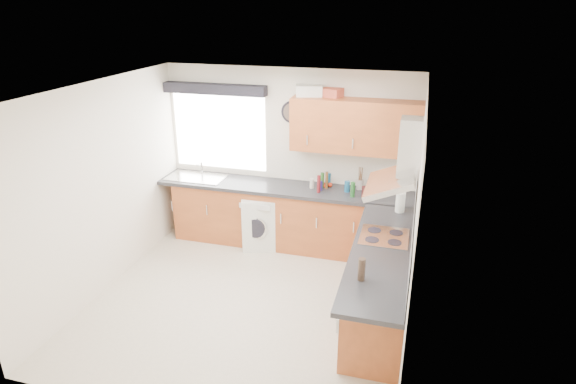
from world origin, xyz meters
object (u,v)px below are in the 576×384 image
(oven, at_px, (381,275))
(extractor_hood, at_px, (400,164))
(washing_machine, at_px, (261,221))
(upper_cabinets, at_px, (356,126))

(oven, height_order, extractor_hood, extractor_hood)
(extractor_hood, distance_m, washing_machine, 2.60)
(extractor_hood, relative_size, upper_cabinets, 0.46)
(oven, bearing_deg, extractor_hood, -0.00)
(extractor_hood, xyz_separation_m, upper_cabinets, (-0.65, 1.33, 0.03))
(oven, height_order, upper_cabinets, upper_cabinets)
(oven, bearing_deg, upper_cabinets, 112.54)
(extractor_hood, relative_size, washing_machine, 1.02)
(upper_cabinets, relative_size, washing_machine, 2.22)
(oven, relative_size, washing_machine, 1.11)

